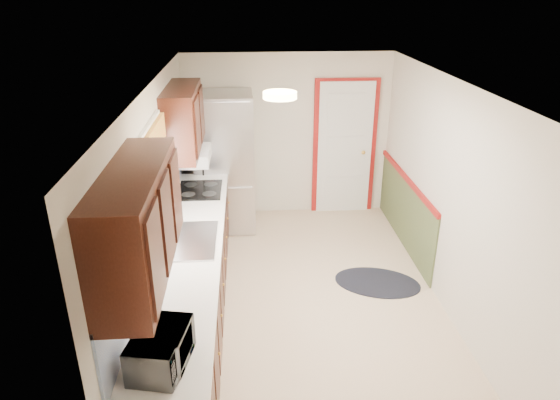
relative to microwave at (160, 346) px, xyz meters
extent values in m
cube|color=beige|center=(1.20, 1.95, -1.10)|extent=(3.20, 5.20, 0.12)
cube|color=white|center=(1.20, 1.95, 1.30)|extent=(3.20, 5.20, 0.12)
cube|color=beige|center=(1.20, 4.45, 0.10)|extent=(3.20, 0.10, 2.40)
cube|color=beige|center=(1.20, -0.55, 0.10)|extent=(3.20, 0.10, 2.40)
cube|color=beige|center=(-0.30, 1.95, 0.10)|extent=(0.10, 5.20, 2.40)
cube|color=beige|center=(2.70, 1.95, 0.10)|extent=(0.10, 5.20, 2.40)
cube|color=#33130B|center=(0.00, 1.65, -0.65)|extent=(0.60, 4.00, 0.90)
cube|color=white|center=(0.01, 1.65, -0.18)|extent=(0.63, 4.00, 0.04)
cube|color=#5E90E4|center=(-0.29, 1.65, 0.11)|extent=(0.02, 4.00, 0.55)
cube|color=#33130B|center=(-0.12, 0.35, 0.72)|extent=(0.35, 1.40, 0.75)
cube|color=#33130B|center=(-0.12, 3.05, 0.72)|extent=(0.35, 1.20, 0.75)
cube|color=white|center=(-0.29, 1.75, 0.52)|extent=(0.02, 1.00, 0.90)
cube|color=#DB5929|center=(-0.24, 1.75, 0.87)|extent=(0.05, 1.12, 0.24)
cube|color=#B7B7BC|center=(0.01, 1.75, -0.16)|extent=(0.52, 0.82, 0.02)
cube|color=white|center=(-0.07, 3.10, 0.27)|extent=(0.45, 0.60, 0.15)
cube|color=maroon|center=(2.05, 4.42, -0.10)|extent=(0.94, 0.05, 2.08)
cube|color=white|center=(2.05, 4.39, -0.10)|extent=(0.80, 0.04, 2.00)
cube|color=#4A5731|center=(2.69, 3.30, -0.65)|extent=(0.02, 2.30, 0.90)
cube|color=maroon|center=(2.67, 3.30, -0.18)|extent=(0.04, 2.30, 0.06)
cylinder|color=#FFD88C|center=(0.90, 1.75, 1.26)|extent=(0.30, 0.30, 0.06)
imported|color=white|center=(0.00, 0.00, 0.00)|extent=(0.35, 0.52, 0.32)
cube|color=#B7B7BC|center=(0.28, 4.00, -0.13)|extent=(0.82, 0.77, 1.94)
cylinder|color=black|center=(0.01, 3.58, -0.23)|extent=(0.02, 0.02, 1.36)
ellipsoid|color=black|center=(2.10, 2.31, -1.10)|extent=(1.16, 0.93, 0.01)
cube|color=black|center=(0.01, 3.04, -0.15)|extent=(0.52, 0.62, 0.02)
camera|label=1|loc=(0.60, -2.63, 2.16)|focal=32.00mm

